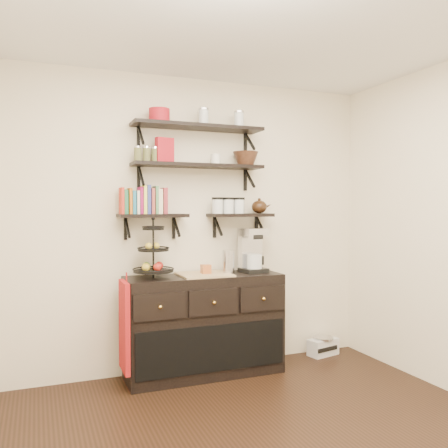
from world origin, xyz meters
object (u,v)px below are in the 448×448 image
fruit_stand (154,258)px  coffee_maker (252,251)px  radio (323,346)px  sideboard (204,325)px

fruit_stand → coffee_maker: (0.94, 0.02, 0.02)m
fruit_stand → radio: fruit_stand is taller
sideboard → radio: 1.36m
coffee_maker → radio: size_ratio=1.22×
coffee_maker → radio: 1.30m
coffee_maker → radio: coffee_maker is taller
sideboard → coffee_maker: 0.81m
coffee_maker → sideboard: bearing=175.6°
sideboard → coffee_maker: (0.49, 0.03, 0.64)m
sideboard → fruit_stand: size_ratio=2.78×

